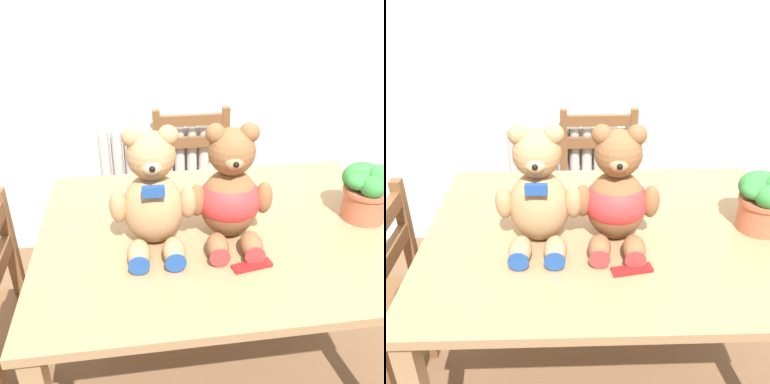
# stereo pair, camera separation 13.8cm
# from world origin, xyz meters

# --- Properties ---
(wall_back) EXTENTS (8.00, 0.04, 2.60)m
(wall_back) POSITION_xyz_m (0.00, 1.60, 1.30)
(wall_back) COLOR silver
(wall_back) RESTS_ON ground_plane
(radiator) EXTENTS (0.64, 0.10, 0.77)m
(radiator) POSITION_xyz_m (-0.18, 1.53, 0.35)
(radiator) COLOR beige
(radiator) RESTS_ON ground_plane
(dining_table) EXTENTS (1.29, 0.97, 0.76)m
(dining_table) POSITION_xyz_m (0.00, 0.49, 0.67)
(dining_table) COLOR #9E7A51
(dining_table) RESTS_ON ground_plane
(wooden_chair_behind) EXTENTS (0.43, 0.43, 0.89)m
(wooden_chair_behind) POSITION_xyz_m (0.03, 1.34, 0.45)
(wooden_chair_behind) COLOR brown
(wooden_chair_behind) RESTS_ON ground_plane
(teddy_bear_left) EXTENTS (0.28, 0.28, 0.40)m
(teddy_bear_left) POSITION_xyz_m (-0.25, 0.44, 0.94)
(teddy_bear_left) COLOR tan
(teddy_bear_left) RESTS_ON dining_table
(teddy_bear_right) EXTENTS (0.28, 0.29, 0.40)m
(teddy_bear_right) POSITION_xyz_m (0.00, 0.44, 0.92)
(teddy_bear_right) COLOR brown
(teddy_bear_right) RESTS_ON dining_table
(potted_plant) EXTENTS (0.17, 0.19, 0.21)m
(potted_plant) POSITION_xyz_m (0.51, 0.49, 0.88)
(potted_plant) COLOR #B25B3D
(potted_plant) RESTS_ON dining_table
(chocolate_bar) EXTENTS (0.13, 0.06, 0.01)m
(chocolate_bar) POSITION_xyz_m (0.04, 0.26, 0.77)
(chocolate_bar) COLOR red
(chocolate_bar) RESTS_ON dining_table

